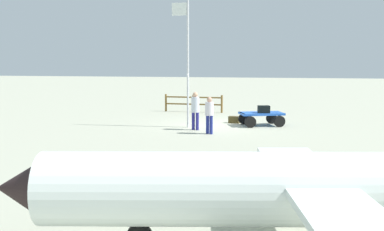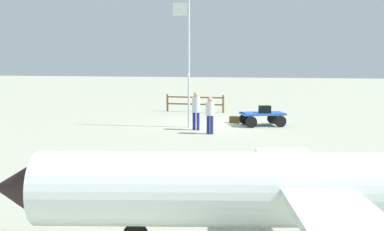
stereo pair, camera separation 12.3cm
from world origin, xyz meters
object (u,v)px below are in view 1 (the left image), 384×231
at_px(worker_trailing, 209,112).
at_px(flagpole, 186,55).
at_px(suitcase_tan, 264,109).
at_px(worker_lead, 195,108).
at_px(airplane_near, 295,188).
at_px(luggage_cart, 261,116).
at_px(suitcase_maroon, 234,120).

height_order(worker_trailing, flagpole, flagpole).
distance_m(suitcase_tan, worker_lead, 3.45).
relative_size(worker_lead, airplane_near, 0.18).
xyz_separation_m(suitcase_tan, flagpole, (3.53, 1.01, 2.53)).
relative_size(luggage_cart, flagpole, 0.39).
xyz_separation_m(suitcase_tan, suitcase_maroon, (1.48, -0.78, -0.64)).
distance_m(suitcase_tan, flagpole, 4.46).
distance_m(suitcase_maroon, flagpole, 4.18).
xyz_separation_m(worker_lead, flagpole, (0.56, -0.72, 2.34)).
bearing_deg(worker_lead, worker_trailing, 130.17).
xyz_separation_m(luggage_cart, worker_trailing, (2.05, 2.83, 0.47)).
relative_size(suitcase_maroon, flagpole, 0.10).
bearing_deg(flagpole, worker_trailing, 129.12).
height_order(suitcase_tan, airplane_near, airplane_near).
distance_m(worker_trailing, flagpole, 3.22).
bearing_deg(suitcase_tan, airplane_near, 94.14).
distance_m(suitcase_maroon, worker_lead, 3.04).
bearing_deg(worker_trailing, luggage_cart, -125.97).
height_order(suitcase_maroon, worker_trailing, worker_trailing).
xyz_separation_m(airplane_near, flagpole, (4.53, -12.74, 2.29)).
height_order(suitcase_tan, flagpole, flagpole).
bearing_deg(suitcase_tan, worker_trailing, 50.70).
height_order(airplane_near, flagpole, flagpole).
bearing_deg(suitcase_maroon, luggage_cart, 155.13).
bearing_deg(flagpole, suitcase_maroon, -138.82).
xyz_separation_m(suitcase_maroon, worker_trailing, (0.70, 3.45, 0.76)).
height_order(luggage_cart, worker_lead, worker_lead).
bearing_deg(airplane_near, suitcase_tan, -85.86).
relative_size(luggage_cart, worker_trailing, 1.44).
height_order(suitcase_tan, suitcase_maroon, suitcase_tan).
distance_m(luggage_cart, suitcase_maroon, 1.51).
bearing_deg(worker_trailing, airplane_near, 106.00).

